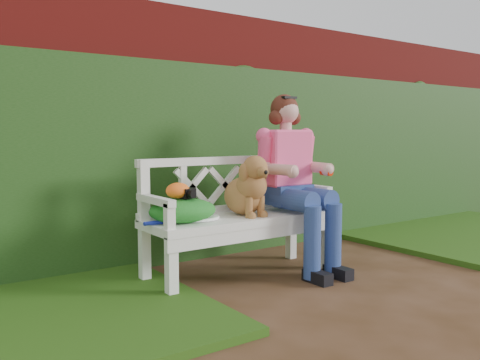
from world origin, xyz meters
TOP-DOWN VIEW (x-y plane):
  - ground at (0.00, 0.00)m, footprint 60.00×60.00m
  - brick_wall at (0.00, 1.90)m, footprint 10.00×0.30m
  - ivy_hedge at (0.00, 1.68)m, footprint 10.00×0.18m
  - grass_right at (2.40, 0.90)m, footprint 2.60×2.00m
  - garden_bench at (-0.56, 0.95)m, footprint 1.59×0.64m
  - seated_woman at (-0.09, 0.93)m, footprint 0.63×0.82m
  - dog at (-0.53, 0.91)m, footprint 0.32×0.43m
  - tennis_racket at (-0.96, 0.94)m, footprint 0.65×0.37m
  - green_bag at (-1.06, 0.94)m, footprint 0.59×0.52m
  - camera_item at (-1.04, 0.92)m, footprint 0.12×0.10m
  - baseball_glove at (-1.10, 0.94)m, footprint 0.19×0.15m

SIDE VIEW (x-z plane):
  - ground at x=0.00m, z-range 0.00..0.00m
  - grass_right at x=2.40m, z-range 0.00..0.05m
  - garden_bench at x=-0.56m, z-range 0.00..0.48m
  - tennis_racket at x=-0.96m, z-range 0.48..0.51m
  - green_bag at x=-1.06m, z-range 0.48..0.65m
  - camera_item at x=-1.04m, z-range 0.65..0.72m
  - seated_woman at x=-0.09m, z-range 0.00..1.41m
  - baseball_glove at x=-1.10m, z-range 0.65..0.76m
  - dog at x=-0.53m, z-range 0.48..0.95m
  - ivy_hedge at x=0.00m, z-range 0.00..1.70m
  - brick_wall at x=0.00m, z-range 0.00..2.20m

